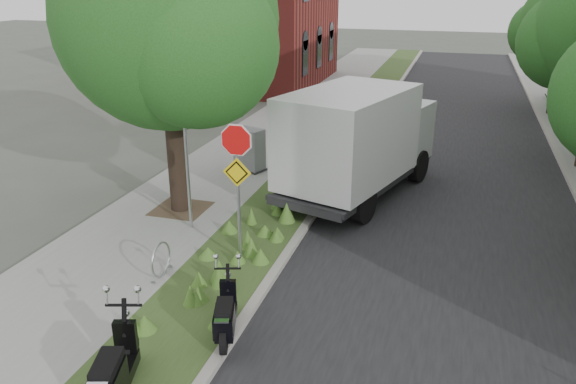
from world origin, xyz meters
name	(u,v)px	position (x,y,z in m)	size (l,w,h in m)	color
ground	(293,286)	(0.00, 0.00, 0.00)	(120.00, 120.00, 0.00)	#4C5147
sidewalk_near	(261,140)	(-4.25, 10.00, 0.06)	(3.50, 60.00, 0.12)	gray
verge	(330,146)	(-1.50, 10.00, 0.06)	(2.00, 60.00, 0.12)	#384B20
kerb_near	(357,148)	(-0.50, 10.00, 0.07)	(0.20, 60.00, 0.13)	#9E9991
road	(455,158)	(3.00, 10.00, 0.01)	(7.00, 60.00, 0.01)	black
kerb_far	(563,166)	(6.50, 10.00, 0.07)	(0.20, 60.00, 0.13)	#9E9991
street_tree_main	(166,30)	(-4.08, 2.86, 4.80)	(6.21, 5.54, 7.66)	black
bare_post	(186,151)	(-3.20, 1.80, 2.12)	(0.08, 0.08, 4.00)	#A5A8AD
bike_hoop	(161,260)	(-2.70, -0.60, 0.50)	(0.06, 0.78, 0.77)	#A5A8AD
sign_assembly	(237,165)	(-1.40, 0.58, 2.33)	(0.94, 0.08, 3.22)	#A5A8AD
brick_building	(244,9)	(-9.50, 22.00, 4.21)	(9.40, 10.40, 8.30)	maroon
far_tree_c	(563,27)	(6.94, 18.04, 3.95)	(4.37, 3.89, 5.93)	black
scooter_near	(113,379)	(-1.47, -4.20, 0.56)	(0.76, 1.87, 0.91)	black
scooter_far	(225,320)	(-0.55, -2.24, 0.50)	(0.66, 1.58, 0.78)	black
box_truck	(358,137)	(0.29, 5.48, 1.76)	(3.92, 6.39, 2.71)	#262628
utility_cabinet	(249,150)	(-3.38, 6.46, 0.77)	(1.19, 0.98, 1.36)	#262628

